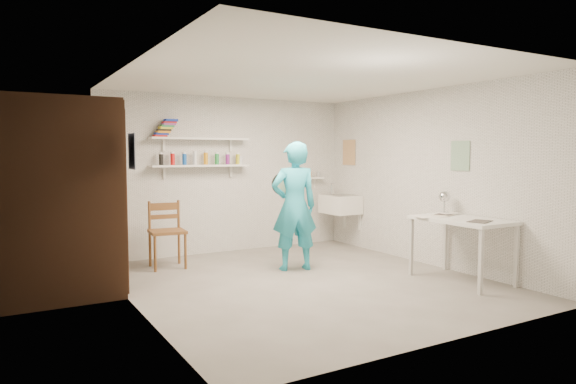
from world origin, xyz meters
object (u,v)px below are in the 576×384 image
wall_clock (283,184)px  work_table (461,250)px  man (294,206)px  desk_lamp (445,197)px  wooden_chair (167,232)px  belfast_sink (341,204)px

wall_clock → work_table: bearing=-36.5°
man → wall_clock: man is taller
man → desk_lamp: size_ratio=11.82×
man → desk_lamp: man is taller
wall_clock → wooden_chair: bearing=164.9°
belfast_sink → wall_clock: 1.85m
wall_clock → belfast_sink: bearing=42.2°
wall_clock → work_table: size_ratio=0.27×
belfast_sink → wall_clock: bearing=-151.2°
wall_clock → wooden_chair: (-1.36, 0.74, -0.63)m
man → wall_clock: (-0.05, 0.21, 0.28)m
belfast_sink → work_table: belfast_sink is taller
belfast_sink → wooden_chair: size_ratio=0.61×
belfast_sink → work_table: size_ratio=0.53×
desk_lamp → man: bearing=146.3°
belfast_sink → work_table: 2.63m
belfast_sink → man: (-1.53, -1.08, 0.14)m
man → work_table: 2.14m
man → wooden_chair: 1.74m
work_table → desk_lamp: size_ratio=8.00×
wooden_chair → work_table: bearing=-36.0°
wall_clock → man: bearing=-63.3°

